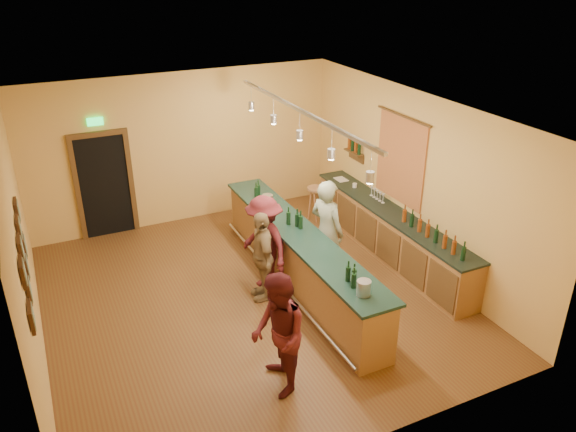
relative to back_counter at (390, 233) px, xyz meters
name	(u,v)px	position (x,y,z in m)	size (l,w,h in m)	color
floor	(249,297)	(-2.97, -0.18, -0.49)	(7.00, 7.00, 0.00)	brown
ceiling	(243,113)	(-2.97, -0.18, 2.71)	(6.50, 7.00, 0.02)	silver
wall_back	(184,149)	(-2.97, 3.32, 1.11)	(6.50, 0.02, 3.20)	#E1B554
wall_front	(366,336)	(-2.97, -3.68, 1.11)	(6.50, 0.02, 3.20)	#E1B554
wall_left	(23,256)	(-6.22, -0.18, 1.11)	(0.02, 7.00, 3.20)	#E1B554
wall_right	(413,180)	(0.28, -0.18, 1.11)	(0.02, 7.00, 3.20)	#E1B554
doorway	(104,183)	(-4.67, 3.30, 0.64)	(1.15, 0.09, 2.48)	black
tapestry	(401,160)	(0.26, 0.22, 1.36)	(0.03, 1.40, 1.60)	maroon
bottle_shelf	(355,147)	(0.20, 1.72, 1.18)	(0.17, 0.55, 0.54)	#4E3717
picture_grid	(24,257)	(-6.18, -0.93, 1.46)	(0.06, 2.20, 0.70)	#382111
back_counter	(390,233)	(0.00, 0.00, 0.00)	(0.60, 4.55, 1.27)	brown
tasting_bar	(299,255)	(-2.03, -0.18, 0.12)	(0.73, 5.10, 1.38)	brown
pendant_track	(300,120)	(-2.03, -0.18, 2.50)	(0.11, 4.60, 0.50)	silver
bartender	(327,231)	(-1.48, -0.17, 0.45)	(0.69, 0.45, 1.88)	gray
customer_a	(278,335)	(-3.42, -2.38, 0.38)	(0.84, 0.66, 1.74)	#59191E
customer_b	(262,256)	(-2.74, -0.25, 0.30)	(0.93, 0.39, 1.58)	#997A51
customer_c	(264,243)	(-2.58, 0.02, 0.37)	(1.11, 0.64, 1.71)	#59191E
bar_stool	(316,194)	(-0.52, 2.02, 0.14)	(0.37, 0.37, 0.77)	#AD6E4E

